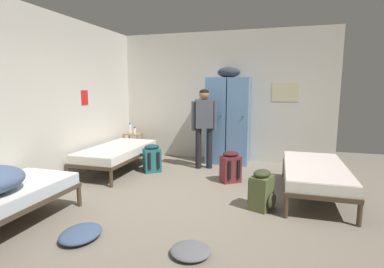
{
  "coord_description": "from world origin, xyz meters",
  "views": [
    {
      "loc": [
        1.25,
        -3.96,
        1.64
      ],
      "look_at": [
        0.0,
        0.27,
        0.95
      ],
      "focal_mm": 27.72,
      "sensor_mm": 36.0,
      "label": 1
    }
  ],
  "objects_px": {
    "bed_left_rear": "(117,152)",
    "backpack_teal": "(152,159)",
    "clothes_pile_grey": "(191,251)",
    "shelf_unit": "(133,143)",
    "locker_bank": "(228,119)",
    "backpack_maroon": "(230,167)",
    "bed_right": "(315,172)",
    "water_bottle": "(130,128)",
    "person_traveler": "(204,121)",
    "lotion_bottle": "(135,131)",
    "clothes_pile_denim": "(81,234)",
    "backpack_olive": "(262,191)"
  },
  "relations": [
    {
      "from": "bed_left_rear",
      "to": "clothes_pile_grey",
      "type": "xyz_separation_m",
      "value": [
        2.27,
        -2.48,
        -0.34
      ]
    },
    {
      "from": "locker_bank",
      "to": "bed_left_rear",
      "type": "xyz_separation_m",
      "value": [
        -1.99,
        -1.26,
        -0.59
      ]
    },
    {
      "from": "shelf_unit",
      "to": "lotion_bottle",
      "type": "bearing_deg",
      "value": -29.74
    },
    {
      "from": "person_traveler",
      "to": "water_bottle",
      "type": "xyz_separation_m",
      "value": [
        -1.93,
        0.5,
        -0.29
      ]
    },
    {
      "from": "bed_right",
      "to": "backpack_teal",
      "type": "xyz_separation_m",
      "value": [
        -2.91,
        0.53,
        -0.12
      ]
    },
    {
      "from": "backpack_teal",
      "to": "clothes_pile_denim",
      "type": "relative_size",
      "value": 1.08
    },
    {
      "from": "bed_left_rear",
      "to": "shelf_unit",
      "type": "bearing_deg",
      "value": 102.26
    },
    {
      "from": "backpack_olive",
      "to": "clothes_pile_denim",
      "type": "relative_size",
      "value": 1.08
    },
    {
      "from": "locker_bank",
      "to": "shelf_unit",
      "type": "height_order",
      "value": "locker_bank"
    },
    {
      "from": "locker_bank",
      "to": "water_bottle",
      "type": "relative_size",
      "value": 8.4
    },
    {
      "from": "water_bottle",
      "to": "backpack_maroon",
      "type": "xyz_separation_m",
      "value": [
        2.6,
        -1.23,
        -0.42
      ]
    },
    {
      "from": "locker_bank",
      "to": "water_bottle",
      "type": "xyz_separation_m",
      "value": [
        -2.32,
        -0.09,
        -0.29
      ]
    },
    {
      "from": "person_traveler",
      "to": "lotion_bottle",
      "type": "xyz_separation_m",
      "value": [
        -1.78,
        0.44,
        -0.33
      ]
    },
    {
      "from": "backpack_teal",
      "to": "backpack_olive",
      "type": "height_order",
      "value": "same"
    },
    {
      "from": "person_traveler",
      "to": "clothes_pile_grey",
      "type": "distance_m",
      "value": 3.35
    },
    {
      "from": "bed_right",
      "to": "backpack_olive",
      "type": "distance_m",
      "value": 1.03
    },
    {
      "from": "shelf_unit",
      "to": "bed_right",
      "type": "distance_m",
      "value": 4.15
    },
    {
      "from": "bed_left_rear",
      "to": "backpack_maroon",
      "type": "xyz_separation_m",
      "value": [
        2.27,
        -0.06,
        -0.12
      ]
    },
    {
      "from": "water_bottle",
      "to": "lotion_bottle",
      "type": "distance_m",
      "value": 0.17
    },
    {
      "from": "locker_bank",
      "to": "water_bottle",
      "type": "height_order",
      "value": "locker_bank"
    },
    {
      "from": "bed_left_rear",
      "to": "clothes_pile_denim",
      "type": "height_order",
      "value": "bed_left_rear"
    },
    {
      "from": "water_bottle",
      "to": "backpack_teal",
      "type": "bearing_deg",
      "value": -45.62
    },
    {
      "from": "bed_left_rear",
      "to": "lotion_bottle",
      "type": "height_order",
      "value": "lotion_bottle"
    },
    {
      "from": "locker_bank",
      "to": "person_traveler",
      "type": "distance_m",
      "value": 0.71
    },
    {
      "from": "bed_left_rear",
      "to": "water_bottle",
      "type": "distance_m",
      "value": 1.25
    },
    {
      "from": "clothes_pile_denim",
      "to": "backpack_olive",
      "type": "bearing_deg",
      "value": 36.82
    },
    {
      "from": "clothes_pile_grey",
      "to": "shelf_unit",
      "type": "bearing_deg",
      "value": 124.77
    },
    {
      "from": "shelf_unit",
      "to": "person_traveler",
      "type": "xyz_separation_m",
      "value": [
        1.85,
        -0.48,
        0.63
      ]
    },
    {
      "from": "bed_right",
      "to": "clothes_pile_grey",
      "type": "bearing_deg",
      "value": -122.7
    },
    {
      "from": "bed_left_rear",
      "to": "backpack_teal",
      "type": "distance_m",
      "value": 0.71
    },
    {
      "from": "water_bottle",
      "to": "backpack_olive",
      "type": "height_order",
      "value": "water_bottle"
    },
    {
      "from": "clothes_pile_denim",
      "to": "bed_right",
      "type": "bearing_deg",
      "value": 39.29
    },
    {
      "from": "lotion_bottle",
      "to": "backpack_teal",
      "type": "distance_m",
      "value": 1.37
    },
    {
      "from": "clothes_pile_grey",
      "to": "person_traveler",
      "type": "bearing_deg",
      "value": 101.92
    },
    {
      "from": "shelf_unit",
      "to": "bed_right",
      "type": "relative_size",
      "value": 0.3
    },
    {
      "from": "bed_left_rear",
      "to": "person_traveler",
      "type": "xyz_separation_m",
      "value": [
        1.6,
        0.67,
        0.59
      ]
    },
    {
      "from": "person_traveler",
      "to": "backpack_teal",
      "type": "distance_m",
      "value": 1.28
    },
    {
      "from": "backpack_maroon",
      "to": "bed_right",
      "type": "bearing_deg",
      "value": -14.43
    },
    {
      "from": "bed_right",
      "to": "person_traveler",
      "type": "distance_m",
      "value": 2.34
    },
    {
      "from": "backpack_maroon",
      "to": "locker_bank",
      "type": "bearing_deg",
      "value": 101.9
    },
    {
      "from": "person_traveler",
      "to": "clothes_pile_grey",
      "type": "xyz_separation_m",
      "value": [
        0.66,
        -3.15,
        -0.93
      ]
    },
    {
      "from": "bed_right",
      "to": "person_traveler",
      "type": "relative_size",
      "value": 1.18
    },
    {
      "from": "bed_left_rear",
      "to": "backpack_teal",
      "type": "relative_size",
      "value": 3.45
    },
    {
      "from": "person_traveler",
      "to": "backpack_teal",
      "type": "xyz_separation_m",
      "value": [
        -0.92,
        -0.54,
        -0.71
      ]
    },
    {
      "from": "bed_left_rear",
      "to": "bed_right",
      "type": "xyz_separation_m",
      "value": [
        3.6,
        -0.4,
        0.0
      ]
    },
    {
      "from": "backpack_olive",
      "to": "clothes_pile_denim",
      "type": "distance_m",
      "value": 2.33
    },
    {
      "from": "backpack_olive",
      "to": "bed_left_rear",
      "type": "bearing_deg",
      "value": 158.64
    },
    {
      "from": "bed_left_rear",
      "to": "backpack_teal",
      "type": "height_order",
      "value": "backpack_teal"
    },
    {
      "from": "locker_bank",
      "to": "lotion_bottle",
      "type": "bearing_deg",
      "value": -175.93
    },
    {
      "from": "locker_bank",
      "to": "bed_right",
      "type": "height_order",
      "value": "locker_bank"
    }
  ]
}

